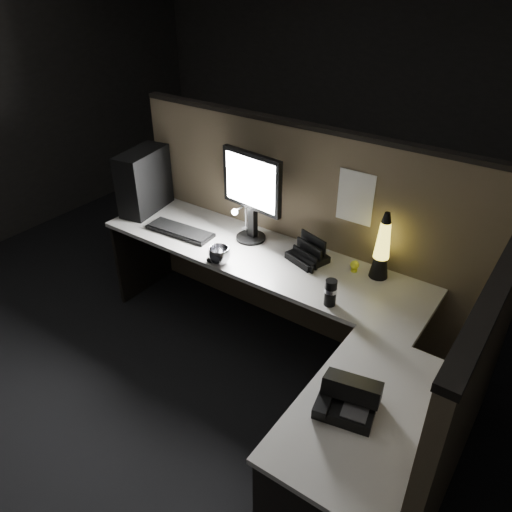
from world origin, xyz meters
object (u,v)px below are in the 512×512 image
Objects in this scene: pc_tower at (144,181)px; keyboard at (180,231)px; desk_phone at (348,397)px; lava_lamp at (382,251)px; monitor at (252,189)px.

pc_tower is 0.93× the size of keyboard.
pc_tower is 2.30m from desk_phone.
pc_tower is 1.59× the size of desk_phone.
pc_tower reaches higher than lava_lamp.
pc_tower is 0.93m from monitor.
pc_tower is 0.76× the size of monitor.
lava_lamp reaches higher than keyboard.
lava_lamp is at bearing 10.60° from monitor.
desk_phone is (1.20, -0.97, -0.31)m from monitor.
desk_phone is at bearing -73.92° from lava_lamp.
pc_tower is at bearing 159.84° from keyboard.
pc_tower is 0.52m from keyboard.
keyboard is (-0.46, -0.23, -0.36)m from monitor.
desk_phone is (2.11, -0.88, -0.17)m from pc_tower.
keyboard is (0.46, -0.13, -0.22)m from pc_tower.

